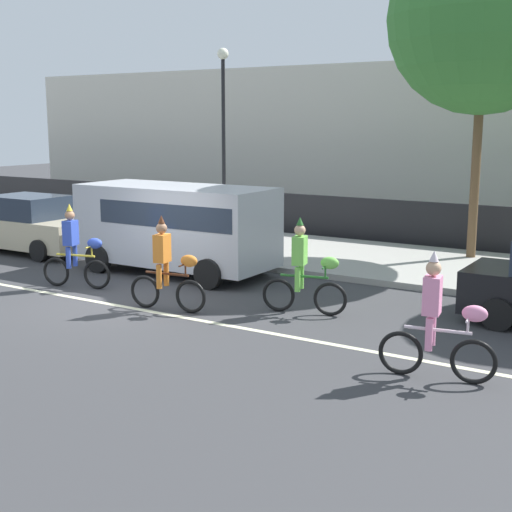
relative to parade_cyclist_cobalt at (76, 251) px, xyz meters
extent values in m
plane|color=#38383A|center=(1.68, -0.23, -0.84)|extent=(80.00, 80.00, 0.00)
cube|color=beige|center=(1.68, -0.73, -0.84)|extent=(36.00, 0.14, 0.01)
cube|color=#9E9B93|center=(1.68, 6.27, -0.77)|extent=(60.00, 5.00, 0.15)
cube|color=black|center=(1.68, 9.17, -0.14)|extent=(40.00, 0.08, 1.40)
cube|color=beige|center=(-2.06, 17.77, 2.10)|extent=(28.00, 8.00, 5.88)
torus|color=black|center=(0.49, 0.13, -0.51)|extent=(0.67, 0.24, 0.67)
torus|color=black|center=(-0.52, -0.14, -0.51)|extent=(0.67, 0.24, 0.67)
cylinder|color=gold|center=(-0.01, 0.00, -0.09)|extent=(0.95, 0.30, 0.05)
cylinder|color=gold|center=(-0.16, -0.04, 0.00)|extent=(0.04, 0.04, 0.18)
cylinder|color=gold|center=(0.39, 0.10, 0.02)|extent=(0.04, 0.04, 0.23)
cylinder|color=gold|center=(0.39, 0.10, 0.14)|extent=(0.16, 0.49, 0.03)
ellipsoid|color=#2D47B2|center=(0.47, 0.13, 0.21)|extent=(0.40, 0.29, 0.24)
cube|color=#2D47B2|center=(-0.11, -0.03, 0.42)|extent=(0.31, 0.37, 0.56)
sphere|color=#9E7051|center=(-0.11, -0.03, 0.82)|extent=(0.22, 0.22, 0.22)
cone|color=gold|center=(-0.11, -0.03, 1.00)|extent=(0.14, 0.14, 0.16)
cylinder|color=#2D47B2|center=(-0.07, -0.16, -0.13)|extent=(0.11, 0.11, 0.48)
cylinder|color=#2D47B2|center=(-0.15, 0.11, -0.13)|extent=(0.11, 0.11, 0.48)
torus|color=black|center=(3.53, -0.38, -0.51)|extent=(0.67, 0.17, 0.67)
torus|color=black|center=(2.49, -0.54, -0.51)|extent=(0.67, 0.17, 0.67)
cylinder|color=#4C2614|center=(3.01, -0.46, -0.09)|extent=(0.96, 0.19, 0.05)
cylinder|color=#4C2614|center=(2.86, -0.48, 0.00)|extent=(0.04, 0.04, 0.18)
cylinder|color=#4C2614|center=(3.42, -0.40, 0.02)|extent=(0.04, 0.04, 0.23)
cylinder|color=#4C2614|center=(3.42, -0.40, 0.14)|extent=(0.11, 0.50, 0.03)
ellipsoid|color=orange|center=(3.51, -0.38, 0.21)|extent=(0.39, 0.25, 0.24)
cube|color=orange|center=(2.91, -0.48, 0.42)|extent=(0.29, 0.35, 0.56)
sphere|color=#9E7051|center=(2.91, -0.48, 0.82)|extent=(0.22, 0.22, 0.22)
cone|color=#4C2614|center=(2.91, -0.48, 1.00)|extent=(0.14, 0.14, 0.16)
cylinder|color=orange|center=(2.93, -0.61, -0.13)|extent=(0.11, 0.11, 0.48)
cylinder|color=orange|center=(2.89, -0.34, -0.13)|extent=(0.11, 0.11, 0.48)
torus|color=black|center=(5.95, 0.89, -0.51)|extent=(0.67, 0.22, 0.67)
torus|color=black|center=(4.93, 0.65, -0.51)|extent=(0.67, 0.22, 0.67)
cylinder|color=#266626|center=(5.44, 0.77, -0.09)|extent=(0.95, 0.27, 0.05)
cylinder|color=#266626|center=(5.30, 0.74, 0.00)|extent=(0.04, 0.04, 0.18)
cylinder|color=#266626|center=(5.85, 0.87, 0.02)|extent=(0.04, 0.04, 0.23)
cylinder|color=#266626|center=(5.85, 0.87, 0.14)|extent=(0.15, 0.49, 0.03)
ellipsoid|color=#72CC4C|center=(5.93, 0.89, 0.21)|extent=(0.40, 0.28, 0.24)
cube|color=#72CC4C|center=(5.35, 0.75, 0.42)|extent=(0.31, 0.37, 0.56)
sphere|color=tan|center=(5.35, 0.75, 0.82)|extent=(0.22, 0.22, 0.22)
cone|color=#266626|center=(5.35, 0.75, 1.00)|extent=(0.14, 0.14, 0.16)
cylinder|color=#72CC4C|center=(5.38, 0.61, -0.13)|extent=(0.11, 0.11, 0.48)
cylinder|color=#72CC4C|center=(5.31, 0.89, -0.13)|extent=(0.11, 0.11, 0.48)
torus|color=black|center=(9.33, -1.32, -0.51)|extent=(0.67, 0.18, 0.67)
torus|color=black|center=(8.30, -1.50, -0.51)|extent=(0.67, 0.18, 0.67)
cylinder|color=silver|center=(8.81, -1.41, -0.09)|extent=(0.96, 0.21, 0.05)
cylinder|color=silver|center=(8.67, -1.44, 0.00)|extent=(0.04, 0.04, 0.18)
cylinder|color=silver|center=(9.23, -1.34, 0.02)|extent=(0.04, 0.04, 0.23)
cylinder|color=silver|center=(9.23, -1.34, 0.14)|extent=(0.11, 0.50, 0.03)
ellipsoid|color=pink|center=(9.31, -1.33, 0.21)|extent=(0.39, 0.26, 0.24)
cube|color=pink|center=(8.72, -1.43, 0.42)|extent=(0.29, 0.36, 0.56)
sphere|color=tan|center=(8.72, -1.43, 0.82)|extent=(0.22, 0.22, 0.22)
cone|color=silver|center=(8.72, -1.43, 1.00)|extent=(0.14, 0.14, 0.16)
cylinder|color=pink|center=(8.74, -1.57, -0.13)|extent=(0.11, 0.11, 0.48)
cylinder|color=pink|center=(8.69, -1.29, -0.13)|extent=(0.11, 0.11, 0.48)
cube|color=silver|center=(0.93, 2.47, 0.39)|extent=(5.00, 2.00, 1.90)
cube|color=#283342|center=(1.33, 2.47, 0.74)|extent=(3.90, 2.02, 0.56)
cylinder|color=black|center=(2.63, 1.47, -0.49)|extent=(0.70, 0.22, 0.70)
cylinder|color=black|center=(2.63, 3.47, -0.49)|extent=(0.70, 0.22, 0.70)
cylinder|color=black|center=(-0.77, 1.47, -0.49)|extent=(0.70, 0.22, 0.70)
cylinder|color=black|center=(-0.77, 3.47, -0.49)|extent=(0.70, 0.22, 0.70)
cylinder|color=black|center=(8.97, 1.62, -0.54)|extent=(0.60, 0.20, 0.60)
cube|color=beige|center=(-4.40, 2.52, -0.24)|extent=(4.10, 1.72, 0.80)
cube|color=#232D3D|center=(-4.50, 2.52, 0.48)|extent=(2.10, 1.58, 0.64)
cylinder|color=black|center=(-3.13, 1.66, -0.54)|extent=(0.60, 0.20, 0.60)
cylinder|color=black|center=(-3.13, 3.38, -0.54)|extent=(0.60, 0.20, 0.60)
cylinder|color=black|center=(-5.67, 3.38, -0.54)|extent=(0.60, 0.20, 0.60)
cylinder|color=black|center=(-1.35, 7.87, 2.06)|extent=(0.12, 0.12, 5.50)
sphere|color=#EAEACC|center=(-1.35, 7.87, 4.99)|extent=(0.36, 0.36, 0.36)
cylinder|color=brown|center=(6.78, 7.74, 1.54)|extent=(0.24, 0.24, 4.46)
sphere|color=#387A33|center=(6.78, 7.74, 5.49)|extent=(4.91, 4.91, 4.91)
camera|label=1|loc=(11.86, -11.26, 2.89)|focal=50.00mm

